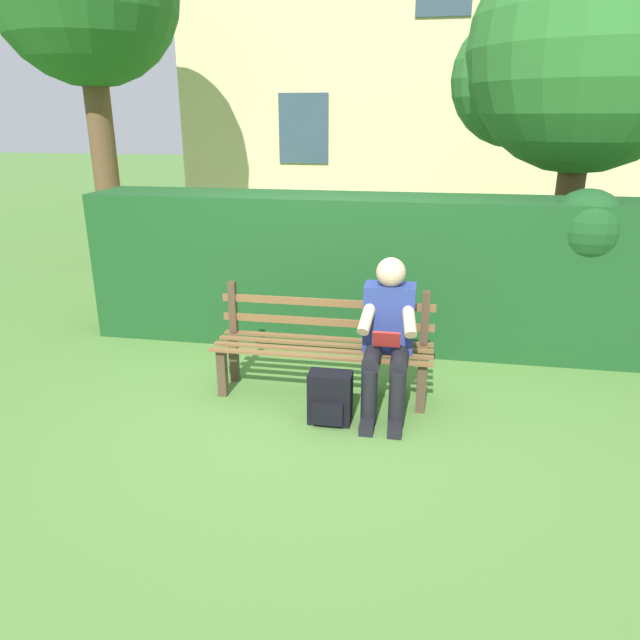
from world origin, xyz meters
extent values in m
plane|color=#517F38|center=(0.00, 0.00, 0.00)|extent=(60.00, 60.00, 0.00)
cube|color=#4C3828|center=(-0.78, 0.15, 0.20)|extent=(0.07, 0.07, 0.40)
cube|color=#4C3828|center=(0.78, 0.15, 0.20)|extent=(0.07, 0.07, 0.40)
cube|color=#4C3828|center=(-0.78, -0.15, 0.20)|extent=(0.07, 0.07, 0.40)
cube|color=#4C3828|center=(0.78, -0.15, 0.20)|extent=(0.07, 0.07, 0.40)
cube|color=brown|center=(0.00, -0.20, 0.41)|extent=(1.73, 0.06, 0.02)
cube|color=brown|center=(0.00, -0.07, 0.41)|extent=(1.73, 0.06, 0.02)
cube|color=brown|center=(0.00, 0.07, 0.41)|extent=(1.73, 0.06, 0.02)
cube|color=brown|center=(0.00, 0.20, 0.41)|extent=(1.73, 0.06, 0.02)
cube|color=#4C3828|center=(-0.78, -0.19, 0.64)|extent=(0.06, 0.06, 0.43)
cube|color=#4C3828|center=(0.78, -0.19, 0.64)|extent=(0.06, 0.06, 0.43)
cube|color=brown|center=(0.00, -0.19, 0.56)|extent=(1.73, 0.02, 0.06)
cube|color=brown|center=(0.00, -0.19, 0.72)|extent=(1.73, 0.02, 0.06)
cube|color=navy|center=(-0.51, -0.02, 0.68)|extent=(0.38, 0.22, 0.52)
sphere|color=#D8AD8C|center=(-0.51, 0.00, 1.04)|extent=(0.22, 0.22, 0.22)
cylinder|color=black|center=(-0.61, 0.19, 0.44)|extent=(0.13, 0.42, 0.13)
cylinder|color=black|center=(-0.41, 0.19, 0.44)|extent=(0.13, 0.42, 0.13)
cylinder|color=black|center=(-0.61, 0.40, 0.21)|extent=(0.12, 0.12, 0.42)
cylinder|color=black|center=(-0.41, 0.40, 0.21)|extent=(0.12, 0.12, 0.42)
cube|color=black|center=(-0.61, 0.48, 0.04)|extent=(0.10, 0.24, 0.07)
cube|color=black|center=(-0.41, 0.48, 0.04)|extent=(0.10, 0.24, 0.07)
cylinder|color=#D8AD8C|center=(-0.66, 0.12, 0.74)|extent=(0.14, 0.32, 0.26)
cylinder|color=#D8AD8C|center=(-0.36, 0.12, 0.74)|extent=(0.14, 0.32, 0.26)
cube|color=#B22626|center=(-0.51, 0.24, 0.61)|extent=(0.20, 0.07, 0.13)
cube|color=#19471E|center=(-0.40, -1.28, 0.72)|extent=(5.72, 0.74, 1.43)
sphere|color=#19471E|center=(-2.11, -1.16, 1.22)|extent=(0.67, 0.67, 0.67)
sphere|color=#19471E|center=(1.03, -1.35, 1.15)|extent=(0.59, 0.59, 0.59)
cylinder|color=brown|center=(-2.26, -2.58, 1.05)|extent=(0.29, 0.29, 2.09)
sphere|color=#2D702D|center=(-2.26, -2.58, 2.76)|extent=(2.42, 2.42, 2.42)
sphere|color=#2D702D|center=(-1.66, -2.95, 2.51)|extent=(1.45, 1.45, 1.45)
cube|color=beige|center=(-0.84, -8.10, 3.44)|extent=(9.33, 3.03, 6.89)
cube|color=#334756|center=(-3.17, -6.57, 1.93)|extent=(0.90, 0.04, 1.20)
cube|color=#334756|center=(1.49, -6.57, 1.93)|extent=(0.90, 0.04, 1.20)
cube|color=black|center=(-0.13, 0.42, 0.19)|extent=(0.31, 0.18, 0.39)
cube|color=black|center=(-0.13, 0.53, 0.12)|extent=(0.22, 0.04, 0.17)
cylinder|color=black|center=(-0.23, 0.31, 0.21)|extent=(0.04, 0.04, 0.23)
cylinder|color=black|center=(-0.04, 0.31, 0.21)|extent=(0.04, 0.04, 0.23)
cylinder|color=brown|center=(3.95, -3.97, 1.54)|extent=(0.36, 0.36, 3.08)
sphere|color=#236023|center=(4.58, -4.35, 3.52)|extent=(1.53, 1.53, 1.53)
camera|label=1|loc=(-0.73, 4.18, 2.12)|focal=32.67mm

